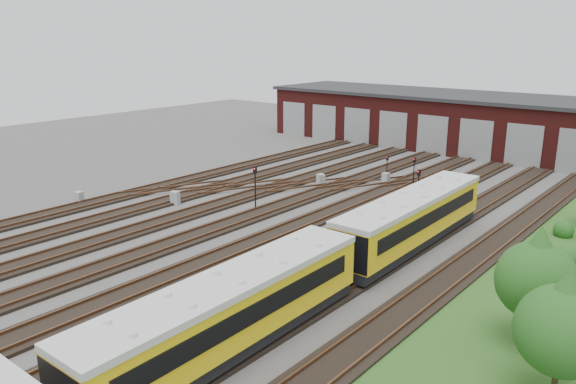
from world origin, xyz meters
The scene contains 17 objects.
ground centered at (0.00, 0.00, 0.00)m, with size 120.00×120.00×0.00m, color #4A4744.
track_network centered at (-0.17, 0.59, 0.11)m, with size 30.40×70.00×0.33m.
maintenance_shed centered at (-0.01, 39.97, 3.20)m, with size 51.00×12.50×6.35m.
metro_train centered at (10.00, -9.64, 1.92)m, with size 2.97×47.09×3.11m.
signal_mast_0 centered at (-2.78, 5.67, 2.25)m, with size 0.31×0.29×3.53m.
signal_mast_1 centered at (0.41, 19.89, 1.59)m, with size 0.22×0.20×2.46m.
signal_mast_2 centered at (3.50, 19.13, 1.81)m, with size 0.25×0.24×2.84m.
signal_mast_3 centered at (6.06, 14.90, 1.89)m, with size 0.28×0.27×2.94m.
relay_cabinet_0 centered at (-15.00, -1.86, 0.50)m, with size 0.60×0.50×1.00m, color #A3A6A8.
relay_cabinet_1 centered at (-3.36, 14.83, 0.55)m, with size 0.66×0.55×1.10m, color #A3A6A8.
relay_cabinet_2 centered at (-8.93, 2.90, 0.54)m, with size 0.64×0.54×1.07m, color #A3A6A8.
relay_cabinet_3 centered at (0.63, 19.37, 0.50)m, with size 0.60×0.50×0.99m, color #A3A6A8.
relay_cabinet_4 centered at (8.02, 10.40, 0.51)m, with size 0.62×0.51×1.03m, color #A3A6A8.
tree_3 centered at (19.55, -1.13, 3.56)m, with size 3.34×3.34×5.54m.
tree_4 centered at (21.52, -4.77, 3.51)m, with size 3.29×3.29×5.46m.
bush_0 centered at (18.35, 9.36, 0.75)m, with size 1.49×1.49×1.49m, color #184915.
bush_1 centered at (16.92, 14.70, 0.66)m, with size 1.32×1.32×1.32m, color #184915.
Camera 1 is at (25.32, -24.32, 13.01)m, focal length 35.00 mm.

